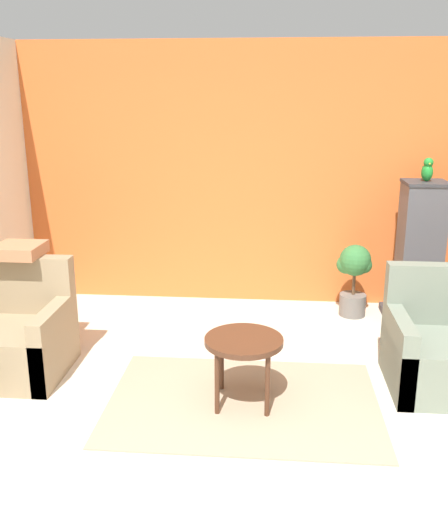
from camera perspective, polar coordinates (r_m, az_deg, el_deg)
ground_plane at (r=3.51m, az=-2.45°, el=-22.80°), size 20.00×20.00×0.00m
wall_back_accent at (r=6.07m, az=1.35°, el=8.00°), size 4.66×0.06×2.73m
area_rug at (r=4.35m, az=1.93°, el=-14.38°), size 1.98×1.35×0.01m
coffee_table at (r=4.14m, az=1.99°, el=-8.99°), size 0.57×0.57×0.52m
armchair_left at (r=4.97m, az=-20.40°, el=-7.74°), size 0.87×0.78×0.91m
armchair_right at (r=4.76m, az=21.32°, el=-8.88°), size 0.87×0.78×0.91m
birdcage at (r=5.92m, az=18.91°, el=-0.01°), size 0.59×0.59×1.40m
parrot at (r=5.76m, az=19.66°, el=8.08°), size 0.11×0.19×0.23m
potted_plant at (r=5.92m, az=12.88°, el=-1.71°), size 0.35×0.32×0.75m
throw_pillow at (r=4.99m, az=-19.81°, el=0.55°), size 0.37×0.37×0.10m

